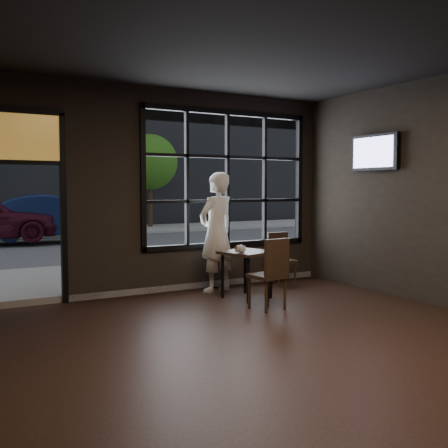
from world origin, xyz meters
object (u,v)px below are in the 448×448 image
chair_near (267,273)px  navy_car (55,217)px  man (217,232)px  cafe_table (247,274)px

chair_near → navy_car: 10.29m
navy_car → man: bearing=-166.6°
man → navy_car: 8.89m
cafe_table → chair_near: chair_near is taller
cafe_table → man: size_ratio=0.38×
cafe_table → navy_car: size_ratio=0.17×
man → cafe_table: bearing=84.7°
chair_near → navy_car: bearing=-94.2°
navy_car → chair_near: bearing=-167.0°
chair_near → man: man is taller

